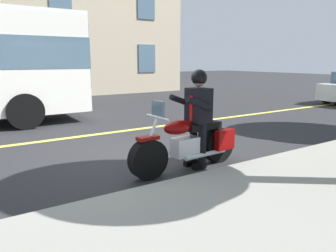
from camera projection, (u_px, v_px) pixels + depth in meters
name	position (u px, v px, depth m)	size (l,w,h in m)	color
ground_plane	(133.00, 153.00, 6.62)	(80.00, 80.00, 0.00)	#28282B
lane_center_stripe	(99.00, 134.00, 8.27)	(60.00, 0.16, 0.01)	#E5DB4C
motorcycle_main	(189.00, 144.00, 5.56)	(2.22, 0.66, 1.26)	black
rider_main	(198.00, 110.00, 5.55)	(0.64, 0.57, 1.74)	black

